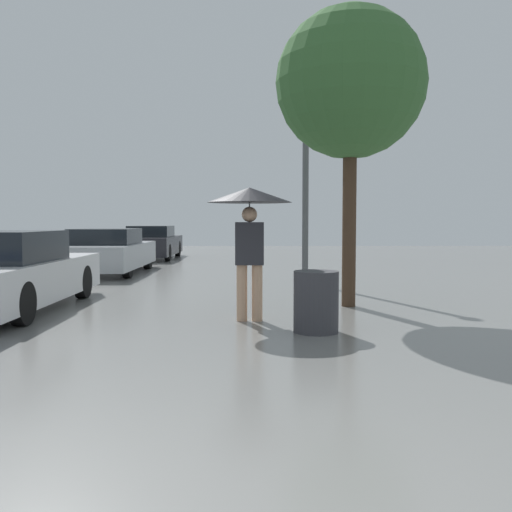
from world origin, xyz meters
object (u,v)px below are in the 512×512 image
at_px(parked_car_third, 108,252).
at_px(parked_car_farthest, 152,243).
at_px(street_lamp, 306,156).
at_px(trash_bin, 316,302).
at_px(tree, 351,84).
at_px(pedestrian, 249,211).
at_px(parked_car_second, 7,273).

height_order(parked_car_third, parked_car_farthest, parked_car_farthest).
bearing_deg(parked_car_third, parked_car_farthest, 88.50).
distance_m(street_lamp, trash_bin, 6.30).
xyz_separation_m(tree, trash_bin, (-0.80, -2.23, -3.27)).
distance_m(parked_car_third, street_lamp, 6.19).
bearing_deg(parked_car_third, trash_bin, -60.26).
distance_m(pedestrian, tree, 3.01).
height_order(pedestrian, parked_car_second, pedestrian).
relative_size(parked_car_second, trash_bin, 5.74).
relative_size(parked_car_third, street_lamp, 0.88).
xyz_separation_m(pedestrian, street_lamp, (1.26, 4.94, 1.33)).
bearing_deg(pedestrian, street_lamp, 75.73).
height_order(pedestrian, trash_bin, pedestrian).
distance_m(parked_car_third, parked_car_farthest, 6.04).
bearing_deg(parked_car_farthest, street_lamp, -59.81).
height_order(tree, trash_bin, tree).
bearing_deg(parked_car_second, pedestrian, -14.47).
height_order(parked_car_farthest, street_lamp, street_lamp).
height_order(street_lamp, trash_bin, street_lamp).
relative_size(tree, street_lamp, 0.96).
bearing_deg(trash_bin, pedestrian, 135.87).
relative_size(pedestrian, tree, 0.39).
bearing_deg(pedestrian, tree, 40.22).
distance_m(parked_car_second, tree, 6.33).
distance_m(pedestrian, parked_car_farthest, 14.06).
distance_m(parked_car_farthest, trash_bin, 15.07).
xyz_separation_m(parked_car_second, tree, (5.52, 0.40, 3.07)).
distance_m(pedestrian, street_lamp, 5.27).
bearing_deg(tree, parked_car_second, -175.85).
height_order(parked_car_farthest, tree, tree).
bearing_deg(parked_car_second, trash_bin, -21.15).
relative_size(parked_car_second, tree, 0.92).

